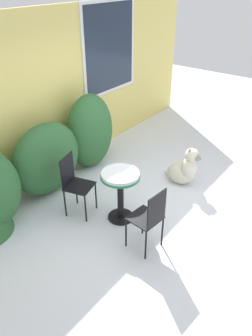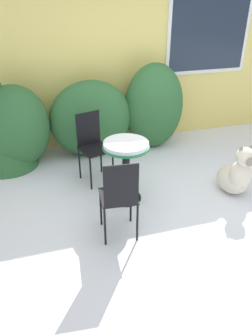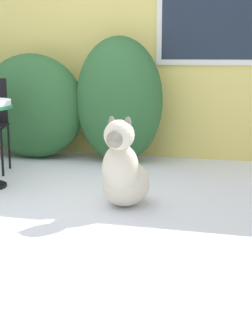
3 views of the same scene
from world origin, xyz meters
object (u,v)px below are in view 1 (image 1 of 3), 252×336
at_px(patio_table, 120,184).
at_px(patio_chair_near_table, 75,182).
at_px(patio_chair_far_side, 149,217).
at_px(dog, 184,169).

height_order(patio_table, patio_chair_near_table, patio_chair_near_table).
distance_m(patio_table, patio_chair_near_table, 0.70).
xyz_separation_m(patio_chair_far_side, dog, (1.68, 0.41, -0.26)).
bearing_deg(dog, patio_chair_near_table, 153.68).
bearing_deg(patio_chair_far_side, dog, -161.02).
relative_size(patio_chair_near_table, patio_chair_far_side, 1.00).
height_order(patio_chair_far_side, dog, patio_chair_far_side).
xyz_separation_m(patio_table, patio_chair_near_table, (-0.29, 0.63, -0.07)).
distance_m(patio_table, dog, 1.47).
xyz_separation_m(patio_chair_near_table, patio_chair_far_side, (0.01, -1.32, 0.00)).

